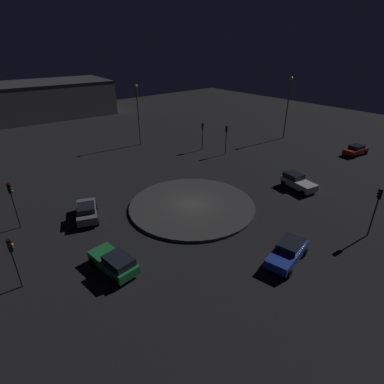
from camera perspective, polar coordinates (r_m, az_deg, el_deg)
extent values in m
plane|color=black|center=(30.98, 0.00, -2.72)|extent=(119.56, 119.56, 0.00)
cylinder|color=#383838|center=(30.91, 0.00, -2.50)|extent=(12.61, 12.61, 0.27)
cube|color=#1E38A5|center=(24.60, 17.29, -10.95)|extent=(2.58, 4.60, 0.67)
cube|color=black|center=(24.70, 17.96, -9.25)|extent=(1.94, 2.42, 0.48)
cylinder|color=black|center=(23.43, 17.69, -14.26)|extent=(0.34, 0.68, 0.65)
cylinder|color=black|center=(23.86, 13.73, -12.79)|extent=(0.34, 0.68, 0.65)
cylinder|color=black|center=(25.84, 20.34, -10.42)|extent=(0.34, 0.68, 0.65)
cylinder|color=black|center=(26.23, 16.73, -9.18)|extent=(0.34, 0.68, 0.65)
cube|color=slate|center=(30.32, -19.03, -3.49)|extent=(4.46, 3.14, 0.73)
cube|color=black|center=(29.68, -19.18, -2.84)|extent=(2.24, 2.09, 0.49)
cylinder|color=black|center=(31.84, -20.55, -3.01)|extent=(0.72, 0.46, 0.68)
cylinder|color=black|center=(31.76, -17.44, -2.57)|extent=(0.72, 0.46, 0.68)
cylinder|color=black|center=(29.27, -20.55, -5.73)|extent=(0.72, 0.46, 0.68)
cylinder|color=black|center=(29.18, -17.15, -5.26)|extent=(0.72, 0.46, 0.68)
cube|color=silver|center=(36.32, 19.29, 1.52)|extent=(4.24, 2.52, 0.74)
cube|color=black|center=(36.61, 18.43, 2.95)|extent=(2.22, 1.91, 0.53)
cylinder|color=black|center=(36.29, 21.77, 0.41)|extent=(0.65, 0.34, 0.62)
cylinder|color=black|center=(35.02, 19.89, -0.20)|extent=(0.65, 0.34, 0.62)
cylinder|color=black|center=(37.94, 18.57, 2.09)|extent=(0.65, 0.34, 0.62)
cylinder|color=black|center=(36.72, 16.66, 1.55)|extent=(0.65, 0.34, 0.62)
cube|color=#1E7238|center=(23.50, -14.49, -12.56)|extent=(4.32, 2.19, 0.67)
cube|color=black|center=(22.57, -13.51, -12.33)|extent=(2.23, 1.75, 0.54)
cylinder|color=black|center=(24.46, -18.11, -12.35)|extent=(0.67, 0.29, 0.65)
cylinder|color=black|center=(25.08, -14.65, -10.71)|extent=(0.67, 0.29, 0.65)
cylinder|color=black|center=(22.39, -14.12, -15.95)|extent=(0.67, 0.29, 0.65)
cylinder|color=black|center=(23.06, -10.44, -14.01)|extent=(0.67, 0.29, 0.65)
cube|color=red|center=(50.75, 28.15, 6.82)|extent=(2.17, 4.02, 0.61)
cube|color=black|center=(50.74, 28.38, 7.43)|extent=(1.73, 2.13, 0.49)
cylinder|color=black|center=(49.29, 28.08, 5.93)|extent=(0.30, 0.71, 0.69)
cylinder|color=black|center=(50.07, 26.45, 6.58)|extent=(0.30, 0.71, 0.69)
cylinder|color=black|center=(51.65, 29.65, 6.42)|extent=(0.30, 0.71, 0.69)
cylinder|color=black|center=(52.39, 28.06, 7.03)|extent=(0.30, 0.71, 0.69)
cylinder|color=#2D2D2D|center=(30.90, -29.96, -3.04)|extent=(0.12, 0.12, 3.46)
cube|color=black|center=(30.02, -30.89, 0.58)|extent=(0.37, 0.33, 0.90)
sphere|color=#3F0C0C|center=(29.87, -30.75, 1.08)|extent=(0.20, 0.20, 0.20)
sphere|color=#4C380F|center=(29.97, -30.63, 0.62)|extent=(0.20, 0.20, 0.20)
sphere|color=#1EE53F|center=(30.08, -30.51, 0.15)|extent=(0.20, 0.20, 0.20)
cylinder|color=#2D2D2D|center=(46.68, 1.92, 9.69)|extent=(0.12, 0.12, 3.19)
cube|color=black|center=(46.12, 1.96, 12.12)|extent=(0.37, 0.37, 0.90)
sphere|color=#3F0C0C|center=(45.92, 1.96, 12.40)|extent=(0.20, 0.20, 0.20)
sphere|color=#4C380F|center=(45.98, 1.95, 12.08)|extent=(0.20, 0.20, 0.20)
sphere|color=#1EE53F|center=(46.05, 1.95, 11.75)|extent=(0.20, 0.20, 0.20)
cylinder|color=#2D2D2D|center=(44.97, 6.32, 8.98)|extent=(0.12, 0.12, 3.34)
cube|color=black|center=(44.38, 6.46, 11.59)|extent=(0.37, 0.35, 0.90)
sphere|color=#3F0C0C|center=(44.17, 6.44, 11.88)|extent=(0.20, 0.20, 0.20)
sphere|color=#4C380F|center=(44.24, 6.42, 11.54)|extent=(0.20, 0.20, 0.20)
sphere|color=#1EE53F|center=(44.31, 6.40, 11.21)|extent=(0.20, 0.20, 0.20)
cylinder|color=#2D2D2D|center=(23.93, -29.80, -12.41)|extent=(0.12, 0.12, 2.99)
cube|color=black|center=(22.87, -30.90, -8.56)|extent=(0.31, 0.24, 0.90)
sphere|color=#3F0C0C|center=(22.75, -30.71, -7.88)|extent=(0.20, 0.20, 0.20)
sphere|color=yellow|center=(22.89, -30.55, -8.44)|extent=(0.20, 0.20, 0.20)
sphere|color=#0F3819|center=(23.03, -30.40, -8.99)|extent=(0.20, 0.20, 0.20)
cylinder|color=#2D2D2D|center=(29.81, 30.63, -4.14)|extent=(0.12, 0.12, 3.57)
cube|color=black|center=(28.88, 31.65, -0.30)|extent=(0.34, 0.37, 0.90)
sphere|color=#3F0C0C|center=(28.74, 31.50, 0.22)|extent=(0.20, 0.20, 0.20)
sphere|color=#4C380F|center=(28.84, 31.37, -0.26)|extent=(0.20, 0.20, 0.20)
sphere|color=#1EE53F|center=(28.94, 31.25, -0.74)|extent=(0.20, 0.20, 0.20)
cylinder|color=#4C4C51|center=(54.19, 17.28, 14.38)|extent=(0.18, 0.18, 9.48)
sphere|color=#F9D166|center=(53.46, 18.02, 19.49)|extent=(0.54, 0.54, 0.54)
cylinder|color=#4C4C51|center=(49.23, -9.94, 13.60)|extent=(0.18, 0.18, 8.81)
sphere|color=#F9D166|center=(48.44, -10.38, 18.84)|extent=(0.47, 0.47, 0.47)
cube|color=#ADA893|center=(75.16, -30.00, 14.06)|extent=(17.64, 39.06, 6.40)
cube|color=#333338|center=(74.68, -30.64, 16.68)|extent=(17.64, 39.06, 0.70)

